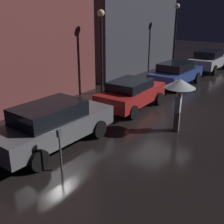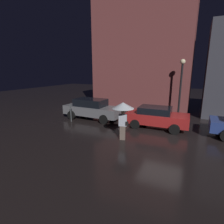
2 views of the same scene
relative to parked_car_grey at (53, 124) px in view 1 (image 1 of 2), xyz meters
The scene contains 10 objects.
ground_plane 5.86m from the parked_car_grey, 13.84° to the right, with size 60.00×60.00×0.00m, color black.
building_facade_right 13.77m from the parked_car_grey, 22.29° to the left, with size 9.61×3.00×7.26m.
parked_car_grey is the anchor object (origin of this frame).
parked_car_red 4.96m from the parked_car_grey, ahead, with size 3.97×1.91×1.38m.
parked_car_blue 10.14m from the parked_car_grey, ahead, with size 4.36×1.94×1.45m.
parked_car_silver 15.80m from the parked_car_grey, ahead, with size 4.18×1.99×1.54m.
pedestrian_with_umbrella 4.81m from the parked_car_grey, 37.71° to the right, with size 1.18×1.18×2.07m.
parking_meter 1.68m from the parked_car_grey, 125.70° to the right, with size 0.12×0.10×1.31m.
street_lamp_near 6.93m from the parked_car_grey, 23.65° to the left, with size 0.37×0.37×4.48m.
street_lamp_far 14.62m from the parked_car_grey, ahead, with size 0.38×0.38×4.87m.
Camera 1 is at (-11.55, -5.47, 4.52)m, focal length 45.00 mm.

